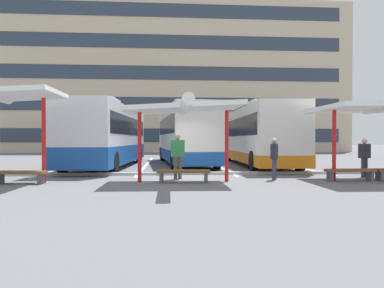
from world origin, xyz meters
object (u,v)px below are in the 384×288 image
bench_1 (21,174)px  waiting_shelter_1 (184,109)px  coach_bus_0 (109,137)px  waiting_passenger_1 (274,156)px  waiting_passenger_0 (364,155)px  coach_bus_2 (257,136)px  bench_2 (184,173)px  coach_bus_1 (185,136)px  waiting_shelter_2 (376,109)px  bench_3 (350,172)px  waiting_passenger_2 (178,153)px

bench_1 → waiting_shelter_1: bearing=-0.8°
coach_bus_0 → waiting_passenger_1: coach_bus_0 is taller
waiting_passenger_0 → waiting_passenger_1: 4.01m
coach_bus_2 → bench_2: coach_bus_2 is taller
bench_2 → waiting_shelter_1: bearing=-90.0°
coach_bus_1 → waiting_shelter_2: coach_bus_1 is taller
bench_1 → waiting_passenger_0: bearing=5.2°
coach_bus_1 → bench_2: coach_bus_1 is taller
coach_bus_0 → waiting_passenger_0: (11.39, -6.18, -0.79)m
bench_1 → waiting_shelter_2: (12.77, -0.15, 2.33)m
bench_3 → waiting_passenger_2: waiting_passenger_2 is taller
coach_bus_2 → waiting_shelter_1: bearing=-120.8°
waiting_passenger_2 → waiting_shelter_1: bearing=-81.1°
coach_bus_0 → coach_bus_2: 8.71m
waiting_shelter_2 → coach_bus_1: bearing=125.6°
coach_bus_2 → bench_2: 9.33m
bench_2 → waiting_passenger_2: (-0.19, 1.10, 0.69)m
coach_bus_1 → waiting_shelter_1: 9.21m
bench_2 → bench_3: 6.19m
coach_bus_2 → bench_3: coach_bus_2 is taller
waiting_passenger_1 → bench_3: bearing=-11.9°
bench_1 → waiting_shelter_2: size_ratio=0.34×
waiting_shelter_1 → bench_3: waiting_shelter_1 is taller
waiting_shelter_2 → waiting_passenger_2: size_ratio=2.94×
bench_1 → waiting_passenger_2: (5.49, 1.10, 0.69)m
coach_bus_2 → waiting_passenger_0: coach_bus_2 is taller
waiting_shelter_1 → bench_2: 2.29m
bench_3 → bench_1: bearing=-180.0°
bench_1 → bench_3: same height
waiting_passenger_2 → waiting_shelter_2: bearing=-9.8°
bench_2 → waiting_shelter_2: waiting_shelter_2 is taller
coach_bus_2 → waiting_shelter_1: size_ratio=2.59×
coach_bus_1 → waiting_shelter_2: (6.60, -9.23, 0.89)m
coach_bus_2 → bench_2: (-4.75, -7.90, -1.40)m
coach_bus_1 → bench_3: coach_bus_1 is taller
coach_bus_2 → waiting_passenger_1: coach_bus_2 is taller
coach_bus_0 → waiting_shelter_1: bearing=-62.2°
coach_bus_0 → waiting_shelter_2: 13.39m
waiting_passenger_0 → coach_bus_2: bearing=112.0°
coach_bus_2 → bench_1: (-10.43, -7.90, -1.41)m
waiting_passenger_0 → waiting_passenger_1: size_ratio=0.99×
coach_bus_2 → bench_2: size_ratio=5.93×
waiting_passenger_0 → waiting_passenger_2: bearing=-179.2°
bench_1 → waiting_passenger_1: 9.21m
waiting_shelter_2 → waiting_passenger_0: (0.36, 1.36, -1.77)m
coach_bus_1 → waiting_passenger_1: size_ratio=6.93×
coach_bus_1 → coach_bus_2: size_ratio=0.97×
coach_bus_0 → bench_3: coach_bus_0 is taller
bench_3 → waiting_passenger_0: size_ratio=1.16×
coach_bus_0 → coach_bus_2: size_ratio=0.98×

